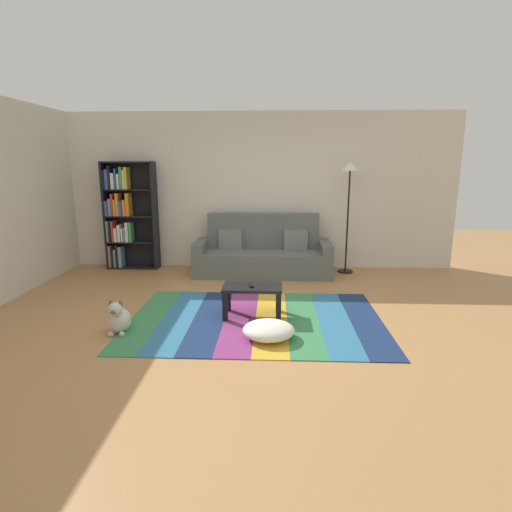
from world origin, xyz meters
The scene contains 11 objects.
ground_plane centered at (0.00, 0.00, 0.00)m, with size 14.00×14.00×0.00m, color #B27F4C.
back_wall centered at (0.00, 2.55, 1.35)m, with size 6.80×0.10×2.70m, color silver.
left_wall centered at (-3.40, 0.75, 1.35)m, with size 0.10×5.50×2.70m, color beige.
rug centered at (0.03, -0.13, 0.00)m, with size 2.99×2.06×0.01m.
couch centered at (0.06, 2.02, 0.34)m, with size 2.26×0.80×1.00m.
bookshelf centered at (-2.37, 2.30, 0.95)m, with size 0.90×0.28×1.87m.
coffee_table centered at (-0.01, -0.02, 0.31)m, with size 0.71×0.42×0.38m.
pouf centered at (0.19, -0.68, 0.10)m, with size 0.55×0.51×0.18m, color white.
dog centered at (-1.45, -0.57, 0.16)m, with size 0.22×0.35×0.40m.
standing_lamp centered at (1.48, 2.16, 1.55)m, with size 0.32×0.32×1.86m.
tv_remote centered at (-0.03, -0.03, 0.40)m, with size 0.04×0.15×0.02m, color black.
Camera 1 is at (0.23, -4.73, 1.83)m, focal length 28.70 mm.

